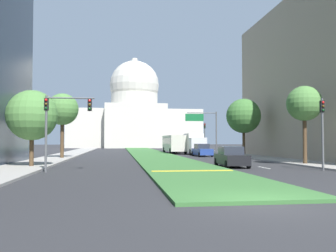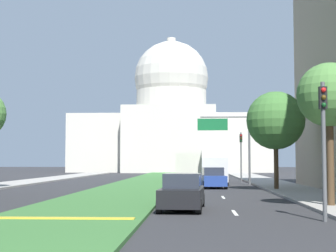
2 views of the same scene
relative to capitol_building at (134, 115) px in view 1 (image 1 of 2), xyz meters
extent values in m
plane|color=#2B2B2D|center=(0.00, -49.72, -9.80)|extent=(260.00, 260.00, 0.00)
cube|color=#386B33|center=(0.00, -54.76, -9.73)|extent=(6.01, 90.76, 0.14)
cube|color=gold|center=(0.00, -88.15, -9.64)|extent=(5.41, 0.50, 0.04)
cube|color=silver|center=(6.59, -84.15, -9.80)|extent=(0.16, 2.40, 0.01)
cube|color=silver|center=(6.59, -74.46, -9.80)|extent=(0.16, 2.40, 0.01)
cube|color=silver|center=(6.59, -63.32, -9.80)|extent=(0.16, 2.40, 0.01)
cube|color=silver|center=(6.59, -56.07, -9.80)|extent=(0.16, 2.40, 0.01)
cube|color=silver|center=(6.59, -41.50, -9.80)|extent=(0.16, 2.40, 0.01)
cube|color=silver|center=(6.59, -34.87, -9.80)|extent=(0.16, 2.40, 0.01)
cube|color=#9E9991|center=(-12.18, -59.80, -9.73)|extent=(4.00, 90.76, 0.15)
cube|color=#9E9991|center=(12.18, -59.80, -9.73)|extent=(4.00, 90.76, 0.15)
cube|color=beige|center=(0.00, 0.71, -4.19)|extent=(39.03, 18.08, 11.21)
cube|color=beige|center=(0.00, -10.33, -3.63)|extent=(17.17, 4.00, 12.33)
cylinder|color=beige|center=(0.00, 0.71, 4.03)|extent=(14.23, 14.23, 5.24)
sphere|color=beige|center=(0.00, 0.71, 9.29)|extent=(15.07, 15.07, 15.07)
cylinder|color=beige|center=(0.00, 0.71, 16.07)|extent=(1.80, 1.80, 3.00)
cylinder|color=#515456|center=(-9.68, -86.33, -7.20)|extent=(0.16, 0.16, 5.20)
cube|color=black|center=(-9.68, -86.33, -5.20)|extent=(0.28, 0.24, 0.84)
sphere|color=red|center=(-9.68, -86.47, -4.92)|extent=(0.18, 0.18, 0.18)
sphere|color=#4C380F|center=(-9.68, -86.47, -5.20)|extent=(0.18, 0.18, 0.18)
sphere|color=#0F4219|center=(-9.68, -86.47, -5.48)|extent=(0.18, 0.18, 0.18)
cylinder|color=#515456|center=(-8.08, -86.33, -4.75)|extent=(3.20, 0.10, 0.10)
cube|color=black|center=(-6.80, -86.33, -5.20)|extent=(0.28, 0.24, 0.84)
sphere|color=red|center=(-6.80, -86.47, -4.92)|extent=(0.18, 0.18, 0.18)
sphere|color=#4C380F|center=(-6.80, -86.47, -5.20)|extent=(0.18, 0.18, 0.18)
sphere|color=#0F4219|center=(-6.80, -86.47, -5.48)|extent=(0.18, 0.18, 0.18)
cylinder|color=#515456|center=(9.68, -87.38, -7.20)|extent=(0.16, 0.16, 5.20)
cube|color=black|center=(9.68, -87.38, -5.20)|extent=(0.28, 0.24, 0.84)
sphere|color=red|center=(9.68, -87.52, -4.92)|extent=(0.18, 0.18, 0.18)
sphere|color=#4C380F|center=(9.68, -87.52, -5.20)|extent=(0.18, 0.18, 0.18)
sphere|color=#0F4219|center=(9.68, -87.52, -5.48)|extent=(0.18, 0.18, 0.18)
cylinder|color=#515456|center=(9.68, -51.14, -7.20)|extent=(0.16, 0.16, 5.20)
cube|color=black|center=(9.68, -51.14, -5.20)|extent=(0.28, 0.24, 0.84)
sphere|color=red|center=(9.68, -51.28, -4.92)|extent=(0.18, 0.18, 0.18)
sphere|color=#4C380F|center=(9.68, -51.28, -5.20)|extent=(0.18, 0.18, 0.18)
sphere|color=#0F4219|center=(9.68, -51.28, -5.48)|extent=(0.18, 0.18, 0.18)
cylinder|color=#515456|center=(9.88, -57.85, -6.55)|extent=(0.20, 0.20, 6.50)
cylinder|color=#515456|center=(7.63, -57.85, -3.50)|extent=(4.51, 0.12, 0.12)
cube|color=#146033|center=(6.50, -57.90, -4.20)|extent=(2.80, 0.08, 1.10)
cylinder|color=#4C3823|center=(-11.61, -81.86, -8.27)|extent=(0.33, 0.33, 3.05)
sphere|color=#4C7F3D|center=(-11.61, -81.86, -5.66)|extent=(3.98, 3.98, 3.98)
cylinder|color=#4C3823|center=(11.30, -81.82, -7.53)|extent=(0.35, 0.35, 4.55)
sphere|color=#4C7F3D|center=(11.30, -81.82, -4.41)|extent=(3.08, 3.08, 3.08)
cylinder|color=#4C3823|center=(-11.34, -67.95, -7.42)|extent=(0.42, 0.42, 4.77)
sphere|color=#4C7F3D|center=(-11.34, -67.95, -4.01)|extent=(3.71, 3.71, 3.71)
cylinder|color=#4C3823|center=(10.95, -67.07, -7.77)|extent=(0.34, 0.34, 4.06)
sphere|color=#3D7033|center=(10.95, -67.07, -4.53)|extent=(4.39, 4.39, 4.39)
cube|color=black|center=(4.30, -82.98, -9.18)|extent=(2.08, 4.76, 0.79)
cube|color=#282D38|center=(4.30, -82.80, -8.46)|extent=(1.73, 2.32, 0.65)
cylinder|color=black|center=(5.05, -84.91, -9.48)|extent=(0.25, 0.65, 0.64)
cylinder|color=black|center=(3.36, -84.83, -9.48)|extent=(0.25, 0.65, 0.64)
cylinder|color=black|center=(5.23, -81.14, -9.48)|extent=(0.25, 0.65, 0.64)
cylinder|color=black|center=(3.55, -81.06, -9.48)|extent=(0.25, 0.65, 0.64)
cube|color=navy|center=(6.35, -63.58, -9.17)|extent=(2.08, 4.42, 0.81)
cube|color=#282D38|center=(6.34, -63.41, -8.44)|extent=(1.73, 2.17, 0.66)
cylinder|color=black|center=(7.28, -65.24, -9.48)|extent=(0.26, 0.65, 0.64)
cylinder|color=black|center=(5.62, -65.34, -9.48)|extent=(0.26, 0.65, 0.64)
cylinder|color=black|center=(7.08, -61.82, -9.48)|extent=(0.26, 0.65, 0.64)
cylinder|color=black|center=(5.41, -61.92, -9.48)|extent=(0.26, 0.65, 0.64)
cube|color=maroon|center=(6.20, -46.33, -9.18)|extent=(1.97, 4.25, 0.79)
cube|color=#282D38|center=(6.20, -46.16, -8.46)|extent=(1.70, 2.06, 0.65)
cylinder|color=black|center=(7.04, -48.01, -9.48)|extent=(0.23, 0.64, 0.64)
cylinder|color=black|center=(5.30, -47.98, -9.48)|extent=(0.23, 0.64, 0.64)
cylinder|color=black|center=(7.10, -44.69, -9.48)|extent=(0.23, 0.64, 0.64)
cylinder|color=black|center=(5.37, -44.66, -9.48)|extent=(0.23, 0.64, 0.64)
cube|color=silver|center=(6.62, -59.62, -8.35)|extent=(2.30, 2.00, 2.20)
cube|color=silver|center=(6.62, -56.42, -8.00)|extent=(2.30, 4.40, 2.80)
cylinder|color=black|center=(7.67, -59.62, -9.35)|extent=(0.30, 0.90, 0.90)
cylinder|color=black|center=(5.57, -59.62, -9.35)|extent=(0.30, 0.90, 0.90)
cylinder|color=black|center=(7.67, -55.32, -9.35)|extent=(0.30, 0.90, 0.90)
cylinder|color=black|center=(5.57, -55.32, -9.35)|extent=(0.30, 0.90, 0.90)
cube|color=beige|center=(4.30, -51.79, -8.10)|extent=(2.50, 11.00, 2.50)
cube|color=#232833|center=(4.30, -51.79, -7.75)|extent=(2.52, 10.12, 0.90)
cylinder|color=black|center=(5.45, -56.09, -9.30)|extent=(0.32, 1.00, 1.00)
cylinder|color=black|center=(3.15, -56.09, -9.30)|extent=(0.32, 1.00, 1.00)
cylinder|color=black|center=(5.45, -47.89, -9.30)|extent=(0.32, 1.00, 1.00)
cylinder|color=black|center=(3.15, -47.89, -9.30)|extent=(0.32, 1.00, 1.00)
camera|label=1|loc=(-4.84, -111.96, -7.64)|focal=39.27mm
camera|label=2|loc=(4.91, -107.54, -7.55)|focal=57.16mm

